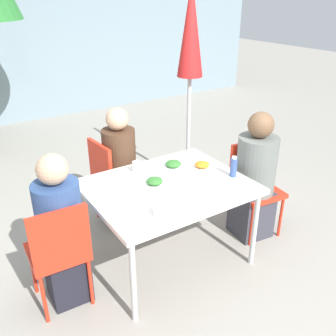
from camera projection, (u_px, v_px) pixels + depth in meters
ground_plane at (168, 258)px, 3.34m from camera, size 24.00×24.00×0.00m
building_facade at (15, 33)px, 6.26m from camera, size 10.00×0.20×3.00m
dining_table at (168, 191)px, 3.04m from camera, size 1.27×1.01×0.74m
chair_left at (59, 248)px, 2.63m from camera, size 0.42×0.42×0.89m
person_left at (62, 235)px, 2.69m from camera, size 0.33×0.33×1.20m
chair_right at (253, 181)px, 3.55m from camera, size 0.44×0.44×0.89m
person_right at (255, 180)px, 3.44m from camera, size 0.36×0.36×1.23m
chair_far at (111, 176)px, 3.65m from camera, size 0.43×0.43×0.89m
person_far at (120, 170)px, 3.63m from camera, size 0.31×0.31×1.20m
closed_umbrella at (191, 44)px, 3.93m from camera, size 0.36×0.36×2.31m
plate_0 at (173, 165)px, 3.29m from camera, size 0.25×0.25×0.07m
plate_1 at (155, 183)px, 3.00m from camera, size 0.24×0.24×0.07m
plate_2 at (202, 166)px, 3.28m from camera, size 0.23×0.23×0.06m
bottle at (234, 167)px, 3.12m from camera, size 0.06×0.06×0.18m
drinking_cup at (137, 167)px, 3.21m from camera, size 0.08×0.08×0.10m
salad_bowl at (165, 211)px, 2.61m from camera, size 0.17×0.17×0.06m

